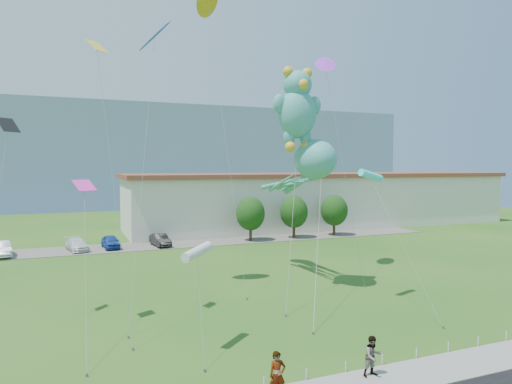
# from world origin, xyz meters

# --- Properties ---
(ground) EXTENTS (160.00, 160.00, 0.00)m
(ground) POSITION_xyz_m (0.00, 0.00, 0.00)
(ground) COLOR #255518
(ground) RESTS_ON ground
(parking_strip) EXTENTS (70.00, 6.00, 0.06)m
(parking_strip) POSITION_xyz_m (0.00, 35.00, 0.03)
(parking_strip) COLOR #59544C
(parking_strip) RESTS_ON ground
(hill_ridge) EXTENTS (160.00, 50.00, 25.00)m
(hill_ridge) POSITION_xyz_m (0.00, 120.00, 12.50)
(hill_ridge) COLOR #728D9E
(hill_ridge) RESTS_ON ground
(warehouse) EXTENTS (61.00, 15.00, 8.20)m
(warehouse) POSITION_xyz_m (26.00, 44.00, 4.12)
(warehouse) COLOR beige
(warehouse) RESTS_ON ground
(rope_fence) EXTENTS (26.05, 0.05, 0.50)m
(rope_fence) POSITION_xyz_m (0.00, -1.30, 0.25)
(rope_fence) COLOR white
(rope_fence) RESTS_ON ground
(tree_near) EXTENTS (3.60, 3.60, 5.47)m
(tree_near) POSITION_xyz_m (10.00, 34.00, 3.39)
(tree_near) COLOR #3F2B19
(tree_near) RESTS_ON ground
(tree_mid) EXTENTS (3.60, 3.60, 5.47)m
(tree_mid) POSITION_xyz_m (16.00, 34.00, 3.39)
(tree_mid) COLOR #3F2B19
(tree_mid) RESTS_ON ground
(tree_far) EXTENTS (3.60, 3.60, 5.47)m
(tree_far) POSITION_xyz_m (22.00, 34.00, 3.39)
(tree_far) COLOR #3F2B19
(tree_far) RESTS_ON ground
(pedestrian_left) EXTENTS (0.71, 0.49, 1.88)m
(pedestrian_left) POSITION_xyz_m (-2.92, -2.46, 1.04)
(pedestrian_left) COLOR gray
(pedestrian_left) RESTS_ON sidewalk
(pedestrian_right) EXTENTS (0.88, 0.69, 1.77)m
(pedestrian_right) POSITION_xyz_m (1.77, -2.24, 0.99)
(pedestrian_right) COLOR gray
(pedestrian_right) RESTS_ON sidewalk
(parked_car_silver) EXTENTS (2.55, 4.92, 1.55)m
(parked_car_silver) POSITION_xyz_m (-17.30, 34.18, 0.83)
(parked_car_silver) COLOR silver
(parked_car_silver) RESTS_ON parking_strip
(parked_car_white) EXTENTS (2.74, 4.81, 1.31)m
(parked_car_white) POSITION_xyz_m (-10.09, 34.82, 0.72)
(parked_car_white) COLOR white
(parked_car_white) RESTS_ON parking_strip
(parked_car_blue) EXTENTS (2.12, 4.34, 1.43)m
(parked_car_blue) POSITION_xyz_m (-6.52, 34.93, 0.77)
(parked_car_blue) COLOR #1C409A
(parked_car_blue) RESTS_ON parking_strip
(parked_car_black) EXTENTS (2.03, 4.38, 1.39)m
(parked_car_black) POSITION_xyz_m (-1.11, 34.29, 0.75)
(parked_car_black) COLOR black
(parked_car_black) RESTS_ON parking_strip
(octopus_kite) EXTENTS (6.32, 15.44, 11.32)m
(octopus_kite) POSITION_xyz_m (6.63, 13.01, 9.09)
(octopus_kite) COLOR teal
(octopus_kite) RESTS_ON ground
(teddy_bear_kite) EXTENTS (5.35, 6.48, 16.51)m
(teddy_bear_kite) POSITION_xyz_m (5.12, 11.74, 13.60)
(teddy_bear_kite) COLOR teal
(teddy_bear_kite) RESTS_ON ground
(small_kite_white) EXTENTS (0.66, 3.79, 5.44)m
(small_kite_white) POSITION_xyz_m (-4.55, 3.65, 4.97)
(small_kite_white) COLOR silver
(small_kite_white) RESTS_ON ground
(small_kite_yellow) EXTENTS (1.89, 5.34, 16.53)m
(small_kite_yellow) POSITION_xyz_m (-8.68, 8.76, 13.94)
(small_kite_yellow) COLOR yellow
(small_kite_yellow) RESTS_ON ground
(small_kite_pink) EXTENTS (1.29, 7.85, 8.61)m
(small_kite_pink) POSITION_xyz_m (-9.69, 8.94, 7.31)
(small_kite_pink) COLOR #F035B7
(small_kite_pink) RESTS_ON ground
(small_kite_purple) EXTENTS (1.80, 6.69, 18.81)m
(small_kite_purple) POSITION_xyz_m (10.20, 16.29, 17.67)
(small_kite_purple) COLOR purple
(small_kite_purple) RESTS_ON ground
(small_kite_blue) EXTENTS (4.03, 9.67, 19.39)m
(small_kite_blue) POSITION_xyz_m (-4.67, 15.19, 18.21)
(small_kite_blue) COLOR blue
(small_kite_blue) RESTS_ON ground
(small_kite_cyan) EXTENTS (0.98, 7.31, 9.09)m
(small_kite_cyan) POSITION_xyz_m (8.56, 7.42, 8.58)
(small_kite_cyan) COLOR #36F1F6
(small_kite_cyan) RESTS_ON ground
(small_kite_orange) EXTENTS (1.80, 8.92, 23.71)m
(small_kite_orange) POSITION_xyz_m (0.39, 18.76, 22.32)
(small_kite_orange) COLOR gold
(small_kite_orange) RESTS_ON ground
(small_kite_black) EXTENTS (1.74, 6.86, 12.12)m
(small_kite_black) POSITION_xyz_m (-13.85, 11.06, 10.32)
(small_kite_black) COLOR black
(small_kite_black) RESTS_ON ground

